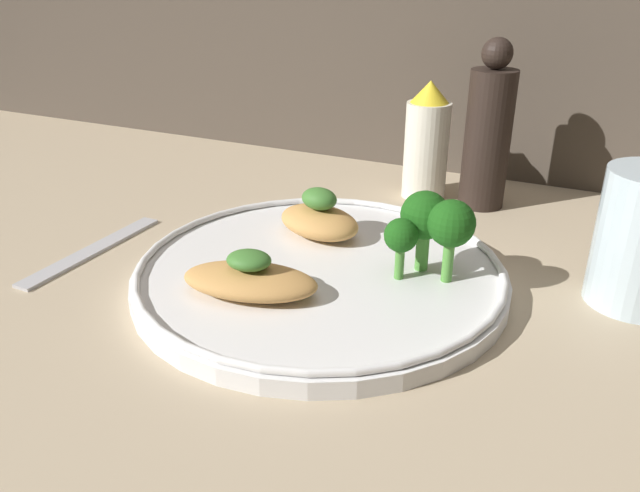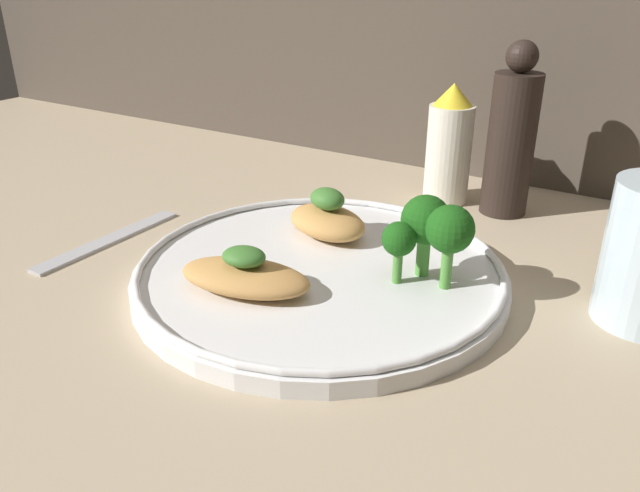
# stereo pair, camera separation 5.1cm
# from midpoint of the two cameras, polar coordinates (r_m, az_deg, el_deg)

# --- Properties ---
(ground_plane) EXTENTS (1.80, 1.80, 0.01)m
(ground_plane) POSITION_cam_midpoint_polar(r_m,az_deg,el_deg) (0.53, 2.77, -3.88)
(ground_plane) COLOR tan
(plate) EXTENTS (0.31, 0.31, 0.02)m
(plate) POSITION_cam_midpoint_polar(r_m,az_deg,el_deg) (0.52, 2.81, -2.45)
(plate) COLOR white
(plate) RESTS_ON ground_plane
(grilled_meat_front) EXTENTS (0.12, 0.07, 0.04)m
(grilled_meat_front) POSITION_cam_midpoint_polar(r_m,az_deg,el_deg) (0.48, -3.88, -2.76)
(grilled_meat_front) COLOR tan
(grilled_meat_front) RESTS_ON plate
(grilled_meat_middle) EXTENTS (0.09, 0.08, 0.05)m
(grilled_meat_middle) POSITION_cam_midpoint_polar(r_m,az_deg,el_deg) (0.58, 3.22, 2.43)
(grilled_meat_middle) COLOR tan
(grilled_meat_middle) RESTS_ON plate
(broccoli_bunch) EXTENTS (0.07, 0.06, 0.07)m
(broccoli_bunch) POSITION_cam_midpoint_polar(r_m,az_deg,el_deg) (0.49, 13.03, 1.53)
(broccoli_bunch) COLOR #4C8E38
(broccoli_bunch) RESTS_ON plate
(sauce_bottle) EXTENTS (0.05, 0.05, 0.13)m
(sauce_bottle) POSITION_cam_midpoint_polar(r_m,az_deg,el_deg) (0.71, 13.80, 8.80)
(sauce_bottle) COLOR silver
(sauce_bottle) RESTS_ON ground_plane
(pepper_grinder) EXTENTS (0.05, 0.05, 0.18)m
(pepper_grinder) POSITION_cam_midpoint_polar(r_m,az_deg,el_deg) (0.68, 19.20, 9.23)
(pepper_grinder) COLOR black
(pepper_grinder) RESTS_ON ground_plane
(fork) EXTENTS (0.02, 0.16, 0.01)m
(fork) POSITION_cam_midpoint_polar(r_m,az_deg,el_deg) (0.63, -16.56, 0.60)
(fork) COLOR #B2B2B7
(fork) RESTS_ON ground_plane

